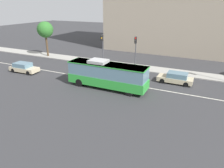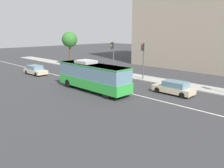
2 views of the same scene
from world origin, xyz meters
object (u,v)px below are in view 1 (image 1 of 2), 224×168
at_px(sedan_beige, 176,78).
at_px(traffic_light_mid_block, 102,45).
at_px(traffic_light_far_corner, 136,47).
at_px(street_tree_kerbside_left, 45,30).
at_px(transit_bus, 107,74).
at_px(sedan_beige_ahead, 24,68).

xyz_separation_m(sedan_beige, traffic_light_mid_block, (-12.57, 3.15, 2.84)).
height_order(traffic_light_far_corner, street_tree_kerbside_left, street_tree_kerbside_left).
xyz_separation_m(transit_bus, street_tree_kerbside_left, (-17.88, 9.36, 3.35)).
bearing_deg(sedan_beige, transit_bus, 35.83).
distance_m(sedan_beige_ahead, traffic_light_mid_block, 12.76).
relative_size(transit_bus, traffic_light_far_corner, 1.92).
relative_size(sedan_beige_ahead, traffic_light_far_corner, 0.88).
bearing_deg(transit_bus, sedan_beige_ahead, 179.64).
bearing_deg(sedan_beige, street_tree_kerbside_left, -8.84).
distance_m(sedan_beige_ahead, traffic_light_far_corner, 17.40).
xyz_separation_m(transit_bus, sedan_beige_ahead, (-14.29, 0.07, -1.09)).
bearing_deg(street_tree_kerbside_left, sedan_beige_ahead, -68.87).
distance_m(sedan_beige, street_tree_kerbside_left, 26.02).
bearing_deg(traffic_light_mid_block, sedan_beige, 74.38).
distance_m(sedan_beige, traffic_light_far_corner, 8.23).
bearing_deg(street_tree_kerbside_left, transit_bus, -27.63).
bearing_deg(traffic_light_mid_block, transit_bus, 29.63).
distance_m(transit_bus, traffic_light_mid_block, 10.06).
bearing_deg(traffic_light_far_corner, street_tree_kerbside_left, -96.56).
height_order(sedan_beige_ahead, traffic_light_far_corner, traffic_light_far_corner).
bearing_deg(traffic_light_mid_block, street_tree_kerbside_left, -95.54).
bearing_deg(street_tree_kerbside_left, traffic_light_mid_block, -3.97).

